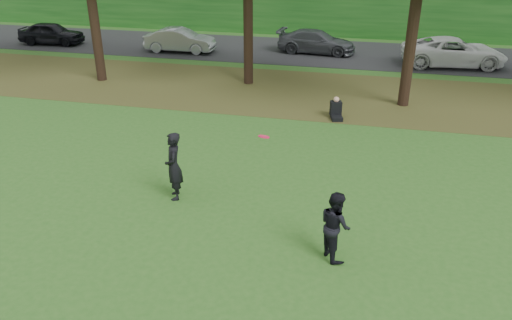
{
  "coord_description": "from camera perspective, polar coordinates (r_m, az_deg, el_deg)",
  "views": [
    {
      "loc": [
        2.57,
        -8.27,
        6.75
      ],
      "look_at": [
        -0.07,
        2.99,
        1.3
      ],
      "focal_mm": 35.0,
      "sensor_mm": 36.0,
      "label": 1
    }
  ],
  "objects": [
    {
      "name": "player_left",
      "position": [
        13.45,
        -9.39,
        -0.71
      ],
      "size": [
        0.68,
        0.81,
        1.89
      ],
      "primitive_type": "imported",
      "rotation": [
        0.0,
        0.0,
        -1.17
      ],
      "color": "black",
      "rests_on": "ground"
    },
    {
      "name": "frisbee",
      "position": [
        11.68,
        0.9,
        2.69
      ],
      "size": [
        0.36,
        0.35,
        0.12
      ],
      "color": "#ED144A",
      "rests_on": "ground"
    },
    {
      "name": "seated_person",
      "position": [
        19.5,
        9.13,
        5.63
      ],
      "size": [
        0.59,
        0.81,
        0.83
      ],
      "rotation": [
        0.0,
        0.0,
        0.26
      ],
      "color": "black",
      "rests_on": "ground"
    },
    {
      "name": "leaf_litter",
      "position": [
        22.46,
        6.09,
        7.62
      ],
      "size": [
        60.0,
        7.0,
        0.01
      ],
      "primitive_type": "cube",
      "color": "#48331A",
      "rests_on": "ground"
    },
    {
      "name": "street",
      "position": [
        30.14,
        8.17,
        12.07
      ],
      "size": [
        70.0,
        7.0,
        0.02
      ],
      "primitive_type": "cube",
      "color": "black",
      "rests_on": "ground"
    },
    {
      "name": "ground",
      "position": [
        10.98,
        -3.27,
        -12.76
      ],
      "size": [
        120.0,
        120.0,
        0.0
      ],
      "primitive_type": "plane",
      "color": "#25541A",
      "rests_on": "ground"
    },
    {
      "name": "player_right",
      "position": [
        11.13,
        9.05,
        -7.38
      ],
      "size": [
        0.94,
        0.99,
        1.62
      ],
      "primitive_type": "imported",
      "rotation": [
        0.0,
        0.0,
        2.13
      ],
      "color": "black",
      "rests_on": "ground"
    },
    {
      "name": "parked_cars",
      "position": [
        28.66,
        8.96,
        12.77
      ],
      "size": [
        36.16,
        3.92,
        1.47
      ],
      "color": "black",
      "rests_on": "street"
    }
  ]
}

